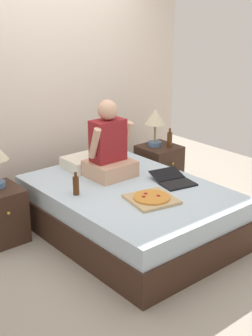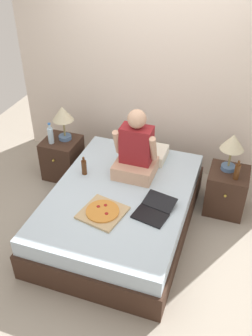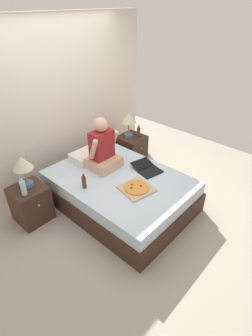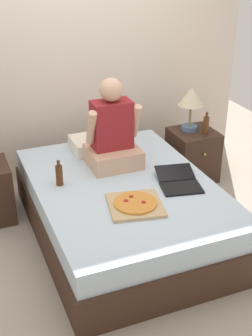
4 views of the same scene
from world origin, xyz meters
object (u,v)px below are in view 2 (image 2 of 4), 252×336
Objects in this scene: nightstand_left at (63,158)px; laptop at (153,211)px; nightstand_right at (226,191)px; beer_bottle_on_bed at (84,167)px; beer_bottle at (237,171)px; bed at (121,210)px; person_seated at (136,152)px; lamp_on_left_nightstand at (63,116)px; water_bottle at (51,135)px; pizza_box at (103,212)px; lamp_on_right_nightstand at (233,145)px.

laptop reaches higher than nightstand_left.
nightstand_right is at bearing 54.03° from laptop.
nightstand_right is 2.40× the size of beer_bottle_on_bed.
bed is at bearing -152.29° from beer_bottle.
laptop is (0.41, -0.19, 0.27)m from bed.
person_seated reaches higher than laptop.
nightstand_left is (-1.05, 0.69, 0.02)m from bed.
bed is 9.21× the size of beer_bottle_on_bed.
lamp_on_left_nightstand is at bearing 161.00° from person_seated.
person_seated is 0.73m from laptop.
bed is 1.39m from lamp_on_left_nightstand.
person_seated is at bearing -10.75° from water_bottle.
beer_bottle_on_bed reaches higher than bed.
pizza_box is (-1.10, -1.05, 0.25)m from nightstand_right.
nightstand_right is 1.65m from beer_bottle_on_bed.
pizza_box is at bearing -49.17° from lamp_on_left_nightstand.
lamp_on_right_nightstand is 0.96× the size of laptop.
laptop is (1.46, -0.88, 0.25)m from nightstand_left.
beer_bottle_on_bed is (-0.90, 0.37, 0.07)m from laptop.
nightstand_left reaches higher than bed.
lamp_on_left_nightstand is 0.96× the size of laptop.
pizza_box is at bearing -159.36° from laptop.
water_bottle is 1.25× the size of beer_bottle_on_bed.
person_seated is 1.65× the size of pizza_box.
lamp_on_left_nightstand reaches higher than laptop.
nightstand_left is 1.72m from laptop.
lamp_on_left_nightstand is 1.96× the size of beer_bottle.
lamp_on_left_nightstand is (0.04, 0.05, 0.59)m from nightstand_left.
beer_bottle is at bearing -54.99° from nightstand_right.
lamp_on_right_nightstand is at bearing 1.39° from nightstand_left.
nightstand_right is 1.11m from laptop.
bed is 1.25m from nightstand_left.
nightstand_right is at bearing -1.39° from lamp_on_left_nightstand.
beer_bottle_on_bed is at bearing -159.74° from lamp_on_right_nightstand.
laptop is (-0.71, -0.78, -0.11)m from beer_bottle.
lamp_on_right_nightstand is at bearing 20.26° from beer_bottle_on_bed.
lamp_on_left_nightstand reaches higher than nightstand_right.
person_seated reaches higher than lamp_on_left_nightstand.
nightstand_right is 1.17m from person_seated.
pizza_box is (-0.46, -0.17, -0.00)m from laptop.
lamp_on_left_nightstand is 0.28m from water_bottle.
nightstand_right is 0.68× the size of person_seated.
pizza_box is (-0.10, -0.74, -0.27)m from person_seated.
water_bottle is 1.20× the size of beer_bottle.
person_seated is (1.09, -0.31, 0.51)m from nightstand_left.
pizza_box is at bearing -46.68° from nightstand_left.
laptop is at bearing -57.21° from person_seated.
lamp_on_left_nightstand is at bearing 146.77° from laptop.
water_bottle is (-0.08, -0.09, 0.38)m from nightstand_left.
beer_bottle_on_bed is (0.64, -0.42, -0.06)m from water_bottle.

